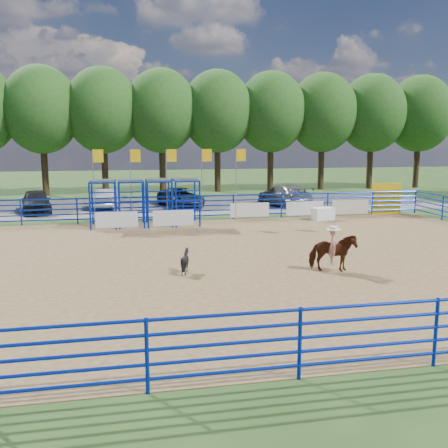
{
  "coord_description": "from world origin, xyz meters",
  "views": [
    {
      "loc": [
        -3.29,
        -18.87,
        4.75
      ],
      "look_at": [
        0.65,
        1.0,
        1.3
      ],
      "focal_mm": 40.0,
      "sensor_mm": 36.0,
      "label": 1
    }
  ],
  "objects_px": {
    "car_a": "(36,201)",
    "car_d": "(284,195)",
    "horse_and_rider": "(333,250)",
    "calf": "(185,261)",
    "announcer_table": "(323,214)",
    "car_b": "(107,198)",
    "car_c": "(181,197)"
  },
  "relations": [
    {
      "from": "horse_and_rider",
      "to": "announcer_table",
      "type": "bearing_deg",
      "value": 69.31
    },
    {
      "from": "car_a",
      "to": "car_c",
      "type": "distance_m",
      "value": 9.66
    },
    {
      "from": "horse_and_rider",
      "to": "car_a",
      "type": "relative_size",
      "value": 0.52
    },
    {
      "from": "car_a",
      "to": "car_d",
      "type": "relative_size",
      "value": 0.84
    },
    {
      "from": "horse_and_rider",
      "to": "car_a",
      "type": "xyz_separation_m",
      "value": [
        -13.0,
        17.63,
        -0.06
      ]
    },
    {
      "from": "car_a",
      "to": "car_d",
      "type": "distance_m",
      "value": 17.0
    },
    {
      "from": "car_a",
      "to": "car_c",
      "type": "relative_size",
      "value": 0.93
    },
    {
      "from": "car_a",
      "to": "calf",
      "type": "bearing_deg",
      "value": -76.16
    },
    {
      "from": "calf",
      "to": "car_a",
      "type": "xyz_separation_m",
      "value": [
        -7.76,
        16.8,
        0.3
      ]
    },
    {
      "from": "horse_and_rider",
      "to": "car_b",
      "type": "relative_size",
      "value": 0.56
    },
    {
      "from": "horse_and_rider",
      "to": "car_d",
      "type": "xyz_separation_m",
      "value": [
        3.99,
        17.87,
        -0.05
      ]
    },
    {
      "from": "car_b",
      "to": "car_c",
      "type": "bearing_deg",
      "value": -176.36
    },
    {
      "from": "calf",
      "to": "car_a",
      "type": "distance_m",
      "value": 18.51
    },
    {
      "from": "calf",
      "to": "car_d",
      "type": "relative_size",
      "value": 0.17
    },
    {
      "from": "calf",
      "to": "horse_and_rider",
      "type": "bearing_deg",
      "value": -130.91
    },
    {
      "from": "horse_and_rider",
      "to": "calf",
      "type": "distance_m",
      "value": 5.32
    },
    {
      "from": "horse_and_rider",
      "to": "car_b",
      "type": "distance_m",
      "value": 20.9
    },
    {
      "from": "calf",
      "to": "car_d",
      "type": "height_order",
      "value": "car_d"
    },
    {
      "from": "calf",
      "to": "car_a",
      "type": "height_order",
      "value": "car_a"
    },
    {
      "from": "announcer_table",
      "to": "car_c",
      "type": "distance_m",
      "value": 10.79
    },
    {
      "from": "horse_and_rider",
      "to": "car_b",
      "type": "height_order",
      "value": "horse_and_rider"
    },
    {
      "from": "announcer_table",
      "to": "car_b",
      "type": "height_order",
      "value": "car_b"
    },
    {
      "from": "car_c",
      "to": "car_a",
      "type": "bearing_deg",
      "value": 171.23
    },
    {
      "from": "car_c",
      "to": "announcer_table",
      "type": "bearing_deg",
      "value": -60.61
    },
    {
      "from": "announcer_table",
      "to": "car_d",
      "type": "distance_m",
      "value": 6.8
    },
    {
      "from": "horse_and_rider",
      "to": "car_c",
      "type": "relative_size",
      "value": 0.48
    },
    {
      "from": "horse_and_rider",
      "to": "calf",
      "type": "xyz_separation_m",
      "value": [
        -5.24,
        0.82,
        -0.37
      ]
    },
    {
      "from": "calf",
      "to": "car_b",
      "type": "height_order",
      "value": "car_b"
    },
    {
      "from": "car_a",
      "to": "car_b",
      "type": "bearing_deg",
      "value": 6.96
    },
    {
      "from": "announcer_table",
      "to": "car_a",
      "type": "bearing_deg",
      "value": 159.19
    },
    {
      "from": "announcer_table",
      "to": "car_d",
      "type": "relative_size",
      "value": 0.26
    },
    {
      "from": "car_c",
      "to": "car_d",
      "type": "distance_m",
      "value": 7.46
    }
  ]
}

